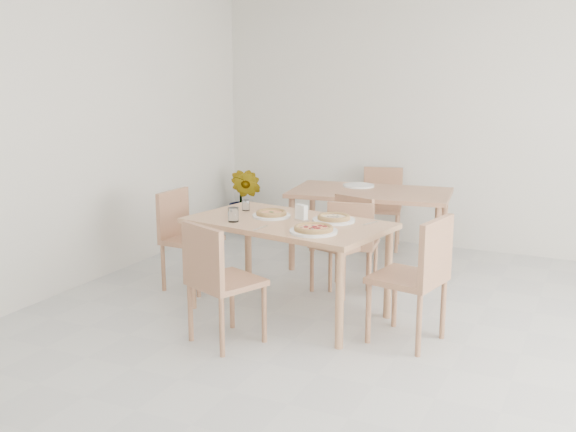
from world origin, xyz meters
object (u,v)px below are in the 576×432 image
at_px(plate_pepperoni, 314,231).
at_px(pizza_margherita, 271,213).
at_px(tumbler_a, 233,215).
at_px(napkin_holder, 301,213).
at_px(plate_empty, 359,186).
at_px(chair_west, 184,232).
at_px(tumbler_b, 246,205).
at_px(potted_plant, 246,200).
at_px(plate_margherita, 271,216).
at_px(chair_back_n, 382,201).
at_px(main_table, 288,231).
at_px(chair_north, 346,237).
at_px(second_table, 370,199).
at_px(plate_mushroom, 334,220).
at_px(chair_east, 419,271).
at_px(pizza_pepperoni, 314,228).
at_px(chair_south, 217,275).
at_px(pizza_mushroom, 334,217).
at_px(chair_back_s, 352,239).

distance_m(plate_pepperoni, pizza_margherita, 0.61).
height_order(pizza_margherita, tumbler_a, tumbler_a).
relative_size(napkin_holder, plate_empty, 0.41).
relative_size(chair_west, tumbler_b, 10.04).
bearing_deg(potted_plant, plate_margherita, -56.23).
height_order(tumbler_b, potted_plant, tumbler_b).
bearing_deg(plate_margherita, chair_back_n, 85.06).
relative_size(main_table, chair_north, 2.01).
bearing_deg(second_table, napkin_holder, -99.99).
bearing_deg(potted_plant, plate_mushroom, -47.08).
xyz_separation_m(chair_east, tumbler_a, (-1.45, -0.05, 0.27)).
height_order(chair_north, pizza_pepperoni, chair_north).
distance_m(chair_south, chair_back_n, 3.10).
relative_size(chair_north, potted_plant, 1.07).
relative_size(plate_pepperoni, pizza_pepperoni, 1.03).
bearing_deg(pizza_mushroom, chair_back_n, 98.08).
distance_m(main_table, tumbler_b, 0.54).
relative_size(chair_north, chair_back_n, 0.96).
bearing_deg(plate_margherita, tumbler_a, -124.24).
bearing_deg(napkin_holder, chair_north, 103.93).
height_order(chair_east, pizza_margherita, chair_east).
height_order(plate_mushroom, plate_pepperoni, same).
height_order(chair_east, plate_margherita, chair_east).
distance_m(chair_north, pizza_margherita, 0.84).
bearing_deg(chair_north, plate_empty, 120.86).
bearing_deg(napkin_holder, chair_back_n, 114.33).
xyz_separation_m(pizza_mushroom, tumbler_b, (-0.81, 0.07, 0.01)).
bearing_deg(chair_back_n, pizza_mushroom, -95.70).
xyz_separation_m(chair_east, plate_mushroom, (-0.75, 0.29, 0.23)).
distance_m(main_table, chair_back_n, 2.32).
bearing_deg(second_table, pizza_margherita, -110.45).
bearing_deg(pizza_mushroom, potted_plant, 132.92).
bearing_deg(plate_mushroom, chair_back_s, 96.28).
bearing_deg(chair_east, tumbler_b, -91.92).
bearing_deg(plate_mushroom, chair_north, 101.72).
bearing_deg(potted_plant, plate_pepperoni, -51.94).
bearing_deg(potted_plant, pizza_pepperoni, -51.94).
bearing_deg(potted_plant, chair_east, -41.50).
bearing_deg(tumbler_b, chair_east, -13.05).
distance_m(main_table, pizza_margherita, 0.22).
bearing_deg(potted_plant, main_table, -53.94).
xyz_separation_m(tumbler_a, napkin_holder, (0.46, 0.25, 0.01)).
bearing_deg(pizza_pepperoni, chair_east, 7.99).
bearing_deg(plate_empty, chair_back_n, 85.31).
bearing_deg(plate_margherita, pizza_pepperoni, -33.22).
bearing_deg(chair_back_s, chair_east, 122.88).
height_order(chair_south, pizza_margherita, chair_south).
height_order(tumbler_a, potted_plant, tumbler_a).
distance_m(chair_south, potted_plant, 3.35).
bearing_deg(second_table, chair_back_n, 91.71).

